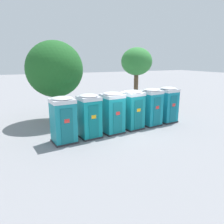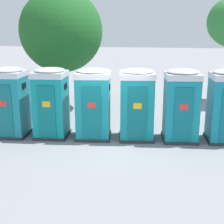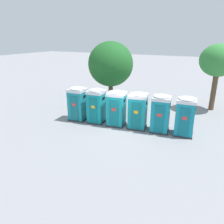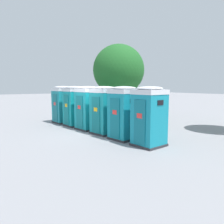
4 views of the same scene
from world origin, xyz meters
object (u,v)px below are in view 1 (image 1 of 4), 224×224
object	(u,v)px
portapotty_2	(112,112)
street_tree_0	(137,62)
portapotty_0	(63,120)
portapotty_3	(133,109)
portapotty_5	(168,104)
portapotty_4	(151,107)
portapotty_1	(89,116)
street_tree_1	(55,69)

from	to	relation	value
portapotty_2	street_tree_0	world-z (taller)	street_tree_0
portapotty_0	portapotty_3	size ratio (longest dim) A/B	1.00
portapotty_3	portapotty_5	xyz separation A→B (m)	(3.08, 0.29, 0.00)
portapotty_4	portapotty_3	bearing A→B (deg)	-175.34
portapotty_3	portapotty_1	bearing A→B (deg)	-174.21
portapotty_1	portapotty_3	size ratio (longest dim) A/B	1.00
portapotty_0	street_tree_0	bearing A→B (deg)	38.49
portapotty_5	street_tree_1	bearing A→B (deg)	153.36
portapotty_2	portapotty_5	xyz separation A→B (m)	(4.62, 0.47, 0.00)
portapotty_4	street_tree_1	distance (m)	7.16
portapotty_1	portapotty_4	world-z (taller)	same
portapotty_2	portapotty_1	bearing A→B (deg)	-174.93
portapotty_3	street_tree_0	xyz separation A→B (m)	(4.36, 6.65, 2.87)
portapotty_1	portapotty_3	bearing A→B (deg)	5.79
street_tree_0	street_tree_1	world-z (taller)	street_tree_1
portapotty_3	street_tree_0	bearing A→B (deg)	56.74
portapotty_0	portapotty_1	bearing A→B (deg)	6.53
portapotty_1	portapotty_5	world-z (taller)	same
portapotty_0	portapotty_2	world-z (taller)	same
portapotty_1	street_tree_0	distance (m)	10.59
portapotty_5	street_tree_0	world-z (taller)	street_tree_0
street_tree_0	portapotty_5	bearing A→B (deg)	-101.40
portapotty_1	street_tree_0	bearing A→B (deg)	43.10
portapotty_5	portapotty_4	bearing A→B (deg)	-173.89
portapotty_3	street_tree_1	world-z (taller)	street_tree_1
portapotty_1	portapotty_4	distance (m)	4.64
portapotty_3	portapotty_5	bearing A→B (deg)	5.38
portapotty_4	street_tree_0	xyz separation A→B (m)	(2.82, 6.52, 2.87)
portapotty_1	street_tree_1	bearing A→B (deg)	103.06
street_tree_1	portapotty_3	bearing A→B (deg)	-43.69
portapotty_3	street_tree_1	bearing A→B (deg)	136.31
portapotty_0	street_tree_1	xyz separation A→B (m)	(0.57, 4.35, 2.46)
portapotty_2	street_tree_0	xyz separation A→B (m)	(5.90, 6.82, 2.87)
portapotty_1	street_tree_1	xyz separation A→B (m)	(-0.97, 4.18, 2.46)
portapotty_2	street_tree_1	xyz separation A→B (m)	(-2.51, 4.04, 2.46)
portapotty_3	portapotty_0	bearing A→B (deg)	-173.96
portapotty_0	portapotty_4	world-z (taller)	same
portapotty_1	portapotty_5	distance (m)	6.19
portapotty_0	portapotty_2	size ratio (longest dim) A/B	1.00
portapotty_4	street_tree_1	xyz separation A→B (m)	(-5.59, 3.74, 2.46)
street_tree_0	street_tree_1	xyz separation A→B (m)	(-8.41, -2.79, -0.42)
portapotty_0	street_tree_0	xyz separation A→B (m)	(8.98, 7.14, 2.87)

